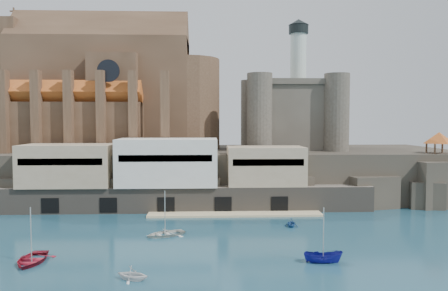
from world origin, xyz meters
The scene contains 12 objects.
ground centered at (0.00, 0.00, 0.00)m, with size 300.00×300.00×0.00m, color #183E50.
promontory centered at (-0.19, 39.37, 4.92)m, with size 100.00×36.00×10.00m.
quay centered at (-10.19, 23.07, 6.07)m, with size 70.00×12.00×13.05m.
church centered at (-24.13, 41.85, 22.13)m, with size 47.00×25.93×30.51m.
castle_keep centered at (16.08, 41.08, 18.31)m, with size 21.20×21.20×29.30m.
rock_outcrop centered at (42.00, 25.84, 4.02)m, with size 14.50×10.50×8.70m.
pavilion centered at (42.00, 26.00, 12.73)m, with size 6.40×6.40×5.40m.
boat_0 centered at (-23.00, -6.30, 0.00)m, with size 4.45×1.29×6.23m, color maroon.
boat_1 centered at (-10.44, -12.31, 0.00)m, with size 2.95×1.80×3.42m, color white.
boat_2 centered at (10.53, -7.66, 0.00)m, with size 1.67×1.71×4.43m, color navy.
boat_6 centered at (-8.76, 4.86, 0.00)m, with size 4.07×1.18×5.69m, color silver.
boat_7 centered at (10.19, 9.66, 0.00)m, with size 2.64×1.61×3.05m, color #22508C.
Camera 1 is at (-2.75, -56.46, 16.27)m, focal length 35.00 mm.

